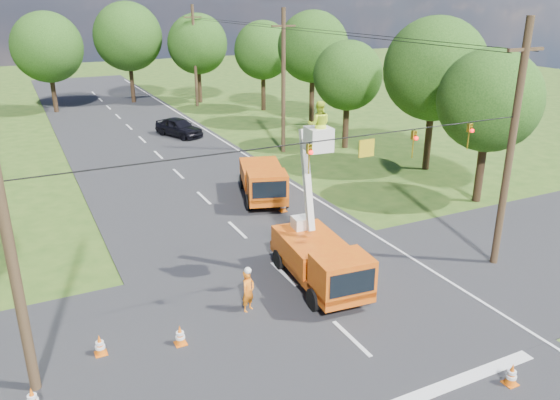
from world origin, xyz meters
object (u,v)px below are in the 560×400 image
ground_worker (248,291)px  pole_right_near (511,146)px  traffic_cone_5 (100,345)px  tree_right_c (348,76)px  tree_right_a (489,101)px  tree_right_b (435,69)px  tree_far_b (128,37)px  second_truck (263,181)px  distant_car (179,127)px  bucket_truck (320,249)px  traffic_cone_2 (292,240)px  traffic_cone_4 (180,335)px  pole_right_mid (283,81)px  pole_left (9,247)px  tree_right_e (263,50)px  traffic_cone_7 (266,172)px  traffic_cone_3 (283,205)px  tree_right_d (313,47)px  tree_far_a (47,47)px  traffic_cone_6 (32,399)px  tree_far_c (198,44)px  traffic_cone_1 (511,375)px

ground_worker → pole_right_near: pole_right_near is taller
traffic_cone_5 → tree_right_c: tree_right_c is taller
tree_right_a → tree_right_b: bearing=76.0°
tree_far_b → second_truck: bearing=-90.0°
ground_worker → distant_car: 27.31m
bucket_truck → tree_far_b: tree_far_b is taller
traffic_cone_2 → tree_far_b: bearing=87.8°
traffic_cone_4 → pole_right_mid: pole_right_mid is taller
pole_right_mid → pole_left: size_ratio=1.11×
distant_car → pole_left: size_ratio=0.50×
traffic_cone_2 → tree_right_e: bearing=67.6°
traffic_cone_2 → distant_car: bearing=86.2°
second_truck → traffic_cone_7: 4.09m
distant_car → traffic_cone_3: distant_car is taller
tree_right_c → tree_right_d: bearing=78.7°
ground_worker → pole_right_mid: size_ratio=0.16×
traffic_cone_7 → tree_far_b: (-1.79, 29.94, 6.45)m
pole_left → tree_right_c: (22.70, 19.00, 0.81)m
second_truck → tree_far_b: (0.02, 33.53, 5.72)m
traffic_cone_5 → tree_far_a: 42.66m
traffic_cone_6 → pole_right_near: bearing=2.8°
traffic_cone_2 → tree_far_c: tree_far_c is taller
tree_right_d → tree_right_a: bearing=-93.5°
traffic_cone_4 → tree_right_c: (18.34, 18.78, 4.95)m
tree_right_c → tree_far_c: 23.31m
pole_right_mid → pole_left: (-18.00, -20.00, -0.61)m
traffic_cone_2 → tree_right_d: bearing=58.7°
traffic_cone_4 → traffic_cone_1: bearing=-37.4°
tree_right_b → distant_car: bearing=127.0°
traffic_cone_2 → traffic_cone_4: (-6.63, -4.92, 0.00)m
bucket_truck → tree_right_a: size_ratio=0.87×
pole_right_near → tree_right_e: (5.30, 35.00, 0.70)m
traffic_cone_4 → ground_worker: bearing=18.2°
second_truck → distant_car: (0.02, 16.45, -0.32)m
ground_worker → tree_right_e: size_ratio=0.19×
bucket_truck → tree_right_e: tree_right_e is taller
traffic_cone_1 → tree_right_c: tree_right_c is taller
traffic_cone_4 → pole_right_near: 14.44m
bucket_truck → traffic_cone_4: 6.31m
traffic_cone_6 → traffic_cone_1: bearing=-21.9°
tree_far_b → tree_right_d: bearing=-56.8°
traffic_cone_1 → pole_left: pole_left is taller
ground_worker → pole_left: bearing=159.5°
second_truck → tree_right_e: bearing=82.8°
traffic_cone_3 → tree_far_c: (6.40, 32.75, 5.70)m
second_truck → pole_left: size_ratio=0.66×
traffic_cone_1 → pole_right_mid: bearing=77.8°
traffic_cone_6 → pole_right_near: pole_right_near is taller
tree_far_b → tree_right_b: bearing=-70.0°
bucket_truck → traffic_cone_7: (3.90, 13.43, -1.19)m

